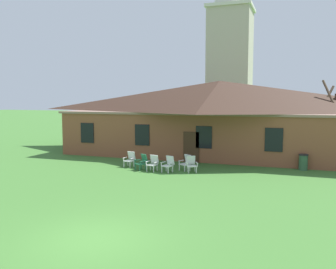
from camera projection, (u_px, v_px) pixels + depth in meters
ground_plane at (95, 239)px, 11.09m from camera, size 200.00×200.00×0.00m
brick_building at (219, 116)px, 28.59m from camera, size 23.45×10.40×5.74m
dome_tower at (230, 54)px, 42.22m from camera, size 5.18×5.18×20.67m
lawn_chair_by_porch at (130, 159)px, 22.91m from camera, size 0.70×0.74×0.96m
lawn_chair_near_door at (142, 162)px, 21.89m from camera, size 0.83×0.86×0.96m
lawn_chair_left_end at (153, 163)px, 21.51m from camera, size 0.69×0.72×0.96m
lawn_chair_middle at (168, 164)px, 21.21m from camera, size 0.75×0.80×0.96m
lawn_chair_right_end at (186, 162)px, 21.72m from camera, size 0.82×0.85×0.96m
lawn_chair_far_side at (191, 164)px, 21.20m from camera, size 0.81×0.85×0.96m
bare_tree_beside_building at (335, 121)px, 25.31m from camera, size 1.45×1.91×5.67m
trash_bin at (303, 162)px, 21.77m from camera, size 0.56×0.56×0.98m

